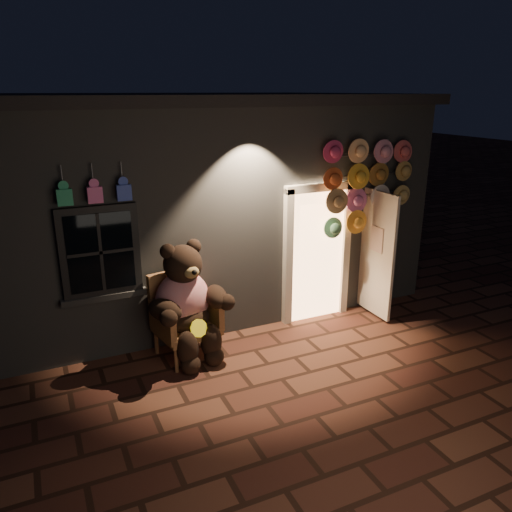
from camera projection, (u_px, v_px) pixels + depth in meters
ground at (282, 379)px, 6.38m from camera, size 60.00×60.00×0.00m
shop_building at (185, 191)px, 9.27m from camera, size 7.30×5.95×3.51m
wicker_armchair at (183, 315)px, 6.85m from camera, size 0.91×0.86×1.16m
teddy_bear at (187, 303)px, 6.66m from camera, size 1.19×1.02×1.66m
hat_rack at (366, 184)px, 7.62m from camera, size 1.59×0.22×2.82m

